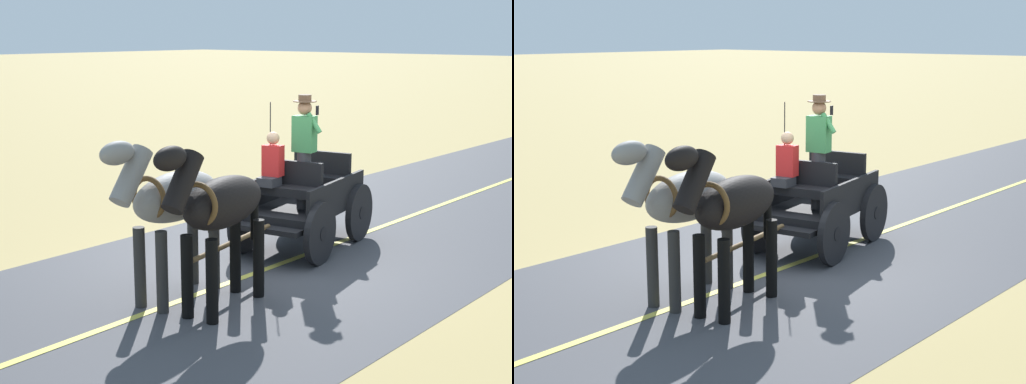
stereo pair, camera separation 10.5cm
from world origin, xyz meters
The scene contains 6 objects.
ground_plane centered at (0.00, 0.00, 0.00)m, with size 200.00×200.00×0.00m, color tan.
road_surface centered at (0.00, 0.00, 0.00)m, with size 5.82×160.00×0.01m, color #424247.
road_centre_stripe centered at (0.00, 0.00, 0.01)m, with size 0.12×160.00×0.00m, color #DBCC4C.
horse_drawn_carriage centered at (0.32, -0.92, 0.82)m, with size 1.84×4.51×2.50m.
horse_near_side centered at (-0.60, 1.99, 1.32)m, with size 0.82×2.15×2.21m.
horse_off_side centered at (0.11, 2.13, 1.32)m, with size 0.76×2.15×2.21m.
Camera 1 is at (-6.79, 8.52, 3.44)m, focal length 52.75 mm.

